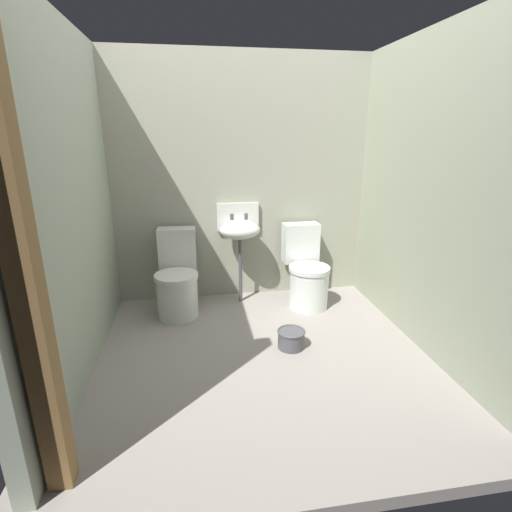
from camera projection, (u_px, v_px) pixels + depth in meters
name	position (u px, v px, depth m)	size (l,w,h in m)	color
ground_plane	(262.00, 355.00, 3.10)	(2.93, 2.76, 0.08)	gray
wall_back	(241.00, 181.00, 3.88)	(2.93, 0.10, 2.39)	gray
wall_left	(69.00, 204.00, 2.62)	(0.10, 2.56, 2.39)	#929D88
wall_right	(426.00, 195.00, 3.02)	(0.10, 2.56, 2.39)	gray
wooden_door_post	(20.00, 252.00, 1.57)	(0.11, 0.11, 2.39)	brown
toilet_left	(177.00, 281.00, 3.67)	(0.42, 0.61, 0.78)	silver
toilet_right	(306.00, 273.00, 3.86)	(0.42, 0.61, 0.78)	silver
sink	(240.00, 229.00, 3.81)	(0.42, 0.35, 0.99)	#4C4B50
bucket	(291.00, 338.00, 3.12)	(0.23, 0.23, 0.15)	#4C4B50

